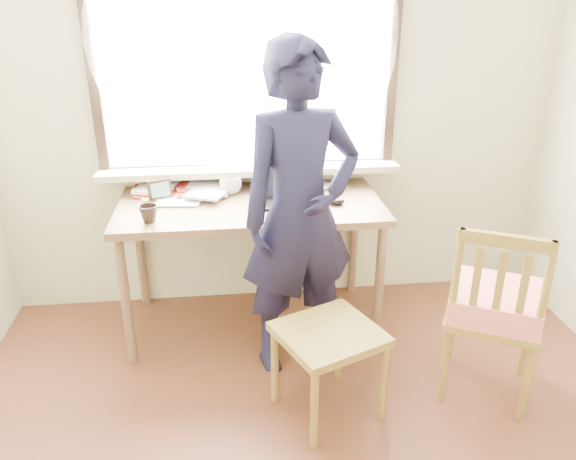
{
  "coord_description": "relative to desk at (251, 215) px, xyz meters",
  "views": [
    {
      "loc": [
        -0.36,
        -1.44,
        1.97
      ],
      "look_at": [
        -0.08,
        0.95,
        0.93
      ],
      "focal_mm": 35.0,
      "sensor_mm": 36.0,
      "label": 1
    }
  ],
  "objects": [
    {
      "name": "room_shell",
      "position": [
        0.2,
        -1.43,
        0.9
      ],
      "size": [
        3.52,
        4.02,
        2.61
      ],
      "color": "beige",
      "rests_on": "ground"
    },
    {
      "name": "desk",
      "position": [
        0.0,
        0.0,
        0.0
      ],
      "size": [
        1.53,
        0.76,
        0.82
      ],
      "color": "brown",
      "rests_on": "ground"
    },
    {
      "name": "laptop",
      "position": [
        0.2,
        -0.04,
        0.14
      ],
      "size": [
        0.36,
        0.31,
        0.21
      ],
      "color": "black",
      "rests_on": "desk"
    },
    {
      "name": "mug_white",
      "position": [
        -0.11,
        0.16,
        0.14
      ],
      "size": [
        0.17,
        0.17,
        0.1
      ],
      "primitive_type": "imported",
      "rotation": [
        0.0,
        0.0,
        0.3
      ],
      "color": "white",
      "rests_on": "desk"
    },
    {
      "name": "mug_dark",
      "position": [
        -0.55,
        -0.24,
        0.13
      ],
      "size": [
        0.11,
        0.11,
        0.09
      ],
      "primitive_type": "imported",
      "rotation": [
        0.0,
        0.0,
        -0.05
      ],
      "color": "black",
      "rests_on": "desk"
    },
    {
      "name": "mouse",
      "position": [
        0.49,
        -0.1,
        0.1
      ],
      "size": [
        0.1,
        0.07,
        0.04
      ],
      "primitive_type": "ellipsoid",
      "color": "black",
      "rests_on": "desk"
    },
    {
      "name": "desk_clutter",
      "position": [
        -0.3,
        0.18,
        0.11
      ],
      "size": [
        0.91,
        0.54,
        0.04
      ],
      "color": "#3848B7",
      "rests_on": "desk"
    },
    {
      "name": "book_a",
      "position": [
        -0.33,
        0.22,
        0.1
      ],
      "size": [
        0.25,
        0.31,
        0.03
      ],
      "primitive_type": "imported",
      "rotation": [
        0.0,
        0.0,
        -0.12
      ],
      "color": "white",
      "rests_on": "desk"
    },
    {
      "name": "book_b",
      "position": [
        0.33,
        0.25,
        0.09
      ],
      "size": [
        0.3,
        0.3,
        0.02
      ],
      "primitive_type": "imported",
      "rotation": [
        0.0,
        0.0,
        -0.78
      ],
      "color": "white",
      "rests_on": "desk"
    },
    {
      "name": "picture_frame",
      "position": [
        -0.52,
        0.1,
        0.14
      ],
      "size": [
        0.13,
        0.07,
        0.11
      ],
      "color": "black",
      "rests_on": "desk"
    },
    {
      "name": "work_chair",
      "position": [
        0.32,
        -0.85,
        -0.34
      ],
      "size": [
        0.59,
        0.58,
        0.47
      ],
      "color": "olive",
      "rests_on": "ground"
    },
    {
      "name": "side_chair",
      "position": [
        1.17,
        -0.79,
        -0.23
      ],
      "size": [
        0.6,
        0.59,
        0.97
      ],
      "color": "olive",
      "rests_on": "ground"
    },
    {
      "name": "person",
      "position": [
        0.24,
        -0.39,
        0.15
      ],
      "size": [
        0.74,
        0.58,
        1.78
      ],
      "primitive_type": "imported",
      "rotation": [
        0.0,
        0.0,
        0.27
      ],
      "color": "black",
      "rests_on": "ground"
    }
  ]
}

